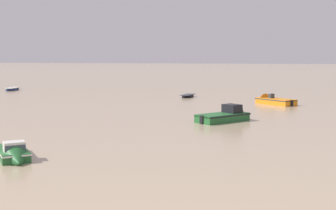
# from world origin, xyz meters

# --- Properties ---
(rowboat_moored_1) EXTENTS (2.17, 4.42, 0.67)m
(rowboat_moored_1) POSITION_xyz_m (-37.41, 56.76, 0.18)
(rowboat_moored_1) COLOR navy
(rowboat_moored_1) RESTS_ON ground
(motorboat_moored_4) EXTENTS (5.66, 5.32, 1.98)m
(motorboat_moored_4) POSITION_xyz_m (6.73, 45.98, 0.27)
(motorboat_moored_4) COLOR orange
(motorboat_moored_4) RESTS_ON ground
(motorboat_moored_5) EXTENTS (3.92, 4.08, 1.60)m
(motorboat_moored_5) POSITION_xyz_m (-5.47, 11.69, 0.24)
(motorboat_moored_5) COLOR #23602D
(motorboat_moored_5) RESTS_ON ground
(rowboat_moored_2) EXTENTS (1.67, 3.73, 0.57)m
(rowboat_moored_2) POSITION_xyz_m (-5.08, 51.97, 0.15)
(rowboat_moored_2) COLOR black
(rowboat_moored_2) RESTS_ON ground
(motorboat_moored_6) EXTENTS (5.05, 5.77, 2.18)m
(motorboat_moored_6) POSITION_xyz_m (3.91, 30.18, 0.33)
(motorboat_moored_6) COLOR #23602D
(motorboat_moored_6) RESTS_ON ground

